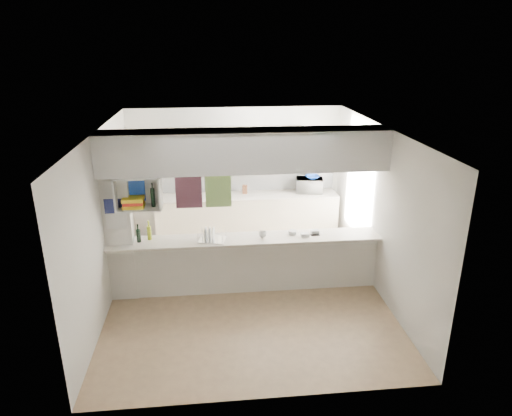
{
  "coord_description": "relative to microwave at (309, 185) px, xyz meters",
  "views": [
    {
      "loc": [
        -0.51,
        -6.45,
        3.79
      ],
      "look_at": [
        0.21,
        0.5,
        1.22
      ],
      "focal_mm": 32.0,
      "sensor_mm": 36.0,
      "label": 1
    }
  ],
  "objects": [
    {
      "name": "wall_back",
      "position": [
        -1.46,
        0.26,
        0.23
      ],
      "size": [
        4.2,
        0.0,
        4.2
      ],
      "primitive_type": "plane",
      "rotation": [
        1.57,
        0.0,
        0.0
      ],
      "color": "silver",
      "rests_on": "floor"
    },
    {
      "name": "ceiling",
      "position": [
        -1.46,
        -2.14,
        1.53
      ],
      "size": [
        4.8,
        4.8,
        0.0
      ],
      "primitive_type": "plane",
      "color": "white",
      "rests_on": "wall_back"
    },
    {
      "name": "wine_bottles",
      "position": [
        -3.01,
        -2.08,
        -0.03
      ],
      "size": [
        0.21,
        0.14,
        0.31
      ],
      "color": "black",
      "rests_on": "breakfast_bar"
    },
    {
      "name": "bowl",
      "position": [
        0.04,
        -0.03,
        0.18
      ],
      "size": [
        0.27,
        0.27,
        0.07
      ],
      "primitive_type": "imported",
      "color": "navy",
      "rests_on": "microwave"
    },
    {
      "name": "cubby_shelf",
      "position": [
        -3.03,
        -2.21,
        0.65
      ],
      "size": [
        0.65,
        0.35,
        0.5
      ],
      "color": "white",
      "rests_on": "bulkhead"
    },
    {
      "name": "knife_block",
      "position": [
        -1.3,
        0.04,
        -0.06
      ],
      "size": [
        0.11,
        0.09,
        0.18
      ],
      "primitive_type": "cube",
      "rotation": [
        0.0,
        0.0,
        -0.3
      ],
      "color": "#53301C",
      "rests_on": "bench_top"
    },
    {
      "name": "servery_partition",
      "position": [
        -1.64,
        -2.14,
        0.59
      ],
      "size": [
        4.2,
        0.5,
        2.6
      ],
      "color": "silver",
      "rests_on": "floor"
    },
    {
      "name": "wall_left",
      "position": [
        -3.56,
        -2.14,
        0.23
      ],
      "size": [
        0.0,
        4.8,
        4.8
      ],
      "primitive_type": "plane",
      "rotation": [
        1.57,
        0.0,
        1.57
      ],
      "color": "silver",
      "rests_on": "floor"
    },
    {
      "name": "floor",
      "position": [
        -1.46,
        -2.14,
        -1.07
      ],
      "size": [
        4.8,
        4.8,
        0.0
      ],
      "primitive_type": "plane",
      "color": "#907154",
      "rests_on": "ground"
    },
    {
      "name": "dish_rack",
      "position": [
        -1.98,
        -2.17,
        -0.06
      ],
      "size": [
        0.46,
        0.38,
        0.22
      ],
      "rotation": [
        0.0,
        0.0,
        -0.21
      ],
      "color": "silver",
      "rests_on": "breakfast_bar"
    },
    {
      "name": "plastic_tubs",
      "position": [
        -0.56,
        -2.11,
        -0.12
      ],
      "size": [
        0.49,
        0.21,
        0.06
      ],
      "color": "silver",
      "rests_on": "breakfast_bar"
    },
    {
      "name": "microwave",
      "position": [
        0.0,
        0.0,
        0.0
      ],
      "size": [
        0.58,
        0.44,
        0.29
      ],
      "primitive_type": "imported",
      "rotation": [
        0.0,
        0.0,
        2.97
      ],
      "color": "white",
      "rests_on": "bench_top"
    },
    {
      "name": "kitchen_run",
      "position": [
        -1.3,
        -0.01,
        -0.24
      ],
      "size": [
        3.6,
        0.63,
        2.24
      ],
      "color": "beige",
      "rests_on": "floor"
    },
    {
      "name": "cup",
      "position": [
        -1.2,
        -2.17,
        -0.08
      ],
      "size": [
        0.13,
        0.13,
        0.1
      ],
      "primitive_type": "imported",
      "rotation": [
        0.0,
        0.0,
        0.12
      ],
      "color": "white",
      "rests_on": "dish_rack"
    },
    {
      "name": "wall_right",
      "position": [
        0.64,
        -2.14,
        0.23
      ],
      "size": [
        0.0,
        4.8,
        4.8
      ],
      "primitive_type": "plane",
      "rotation": [
        1.57,
        0.0,
        -1.57
      ],
      "color": "silver",
      "rests_on": "floor"
    },
    {
      "name": "utensil_jar",
      "position": [
        -2.2,
        0.01,
        -0.07
      ],
      "size": [
        0.1,
        0.1,
        0.15
      ],
      "primitive_type": "cylinder",
      "color": "black",
      "rests_on": "bench_top"
    }
  ]
}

